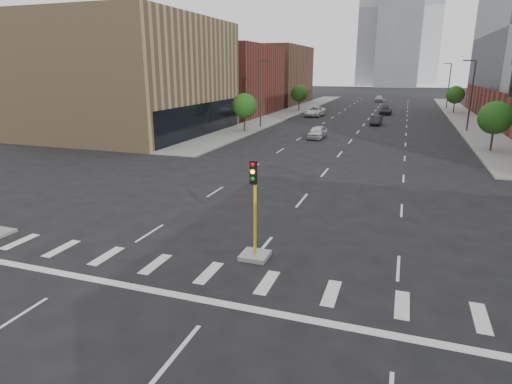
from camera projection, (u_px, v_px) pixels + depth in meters
The scene contains 21 objects.
sidewalk_left_far at pixel (293, 111), 82.52m from camera, with size 5.00×92.00×0.15m, color gray.
sidewalk_right_far at pixel (463, 117), 73.09m from camera, with size 5.00×92.00×0.15m, color gray.
building_left_mid at pixel (130, 77), 53.67m from camera, with size 20.00×24.00×14.00m, color #967C54.
building_left_far_a at pixel (215, 80), 77.54m from camera, with size 20.00×22.00×12.00m, color brown.
building_left_far_b at pixel (261, 75), 101.00m from camera, with size 20.00×24.00×13.00m, color brown.
tower_left at pixel (385, 9), 203.12m from camera, with size 22.00×22.00×70.00m, color #B2B7BC.
tower_right at pixel (424, 7), 232.38m from camera, with size 20.00×20.00×80.00m, color #B2B7BC.
tower_mid at pixel (399, 35), 186.07m from camera, with size 18.00×18.00×44.00m, color slate.
median_traffic_signal at pixel (255, 237), 18.53m from camera, with size 1.20×1.20×4.40m.
streetlight_right_a at pixel (471, 93), 54.97m from camera, with size 1.60×0.22×9.07m.
streetlight_right_b at pixel (449, 84), 86.74m from camera, with size 1.60×0.22×9.07m.
streetlight_left at pixel (261, 91), 58.86m from camera, with size 1.60×0.22×9.07m.
tree_left_near at pixel (244, 106), 54.96m from camera, with size 3.20×3.20×4.85m.
tree_left_far at pixel (299, 93), 82.19m from camera, with size 3.20×3.20×4.85m.
tree_right_near at pixel (495, 118), 41.62m from camera, with size 3.20×3.20×4.85m.
tree_right_far at pixel (455, 95), 77.92m from camera, with size 3.20×3.20×4.85m.
car_near_left at pixel (317, 132), 50.77m from camera, with size 1.75×4.35×1.48m, color silver.
car_mid_right at pixel (376, 120), 62.90m from camera, with size 1.44×4.12×1.36m, color #232328.
car_far_left at pixel (315, 111), 74.47m from camera, with size 2.74×5.94×1.65m, color white.
car_deep_right at pixel (386, 111), 77.19m from camera, with size 1.98×4.87×1.41m, color black.
car_distant at pixel (379, 98), 106.73m from camera, with size 1.91×4.75×1.62m, color #ADAEB2.
Camera 1 is at (5.70, -7.31, 8.02)m, focal length 30.00 mm.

